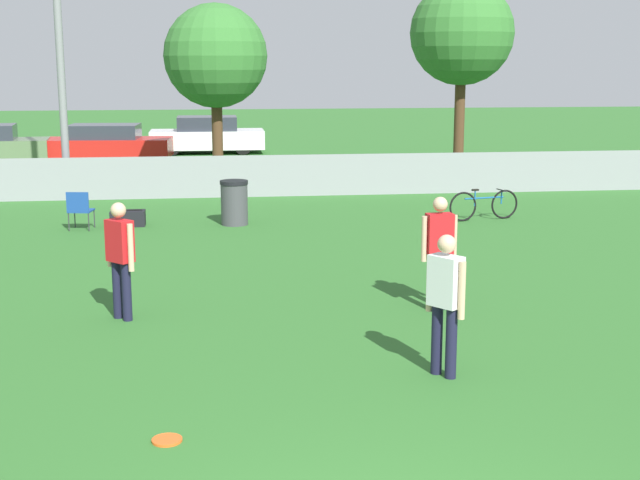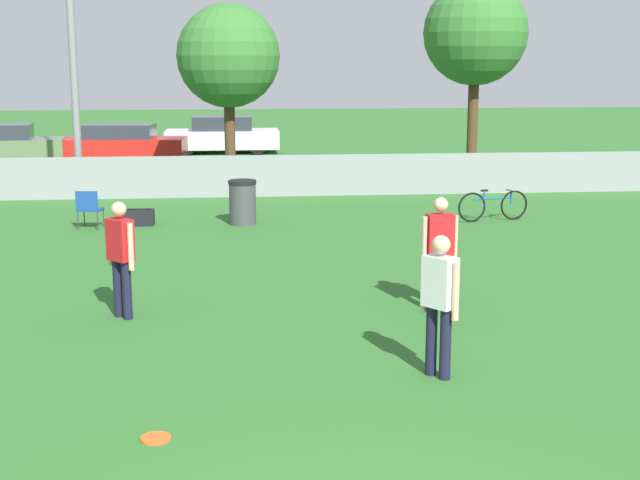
% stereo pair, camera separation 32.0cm
% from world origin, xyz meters
% --- Properties ---
extents(fence_backline, '(27.33, 0.07, 1.21)m').
position_xyz_m(fence_backline, '(0.00, 18.00, 0.55)').
color(fence_backline, gray).
rests_on(fence_backline, ground_plane).
extents(tree_near_pole, '(3.02, 3.02, 5.18)m').
position_xyz_m(tree_near_pole, '(-0.94, 21.31, 3.65)').
color(tree_near_pole, '#4C331E').
rests_on(tree_near_pole, ground_plane).
extents(tree_far_right, '(3.14, 3.14, 5.92)m').
position_xyz_m(tree_far_right, '(6.47, 21.48, 4.32)').
color(tree_far_right, '#4C331E').
rests_on(tree_far_right, ground_plane).
extents(player_defender_red, '(0.42, 0.42, 1.66)m').
position_xyz_m(player_defender_red, '(-2.45, 6.92, 0.95)').
color(player_defender_red, '#191933').
rests_on(player_defender_red, ground_plane).
extents(player_thrower_red, '(0.53, 0.26, 1.66)m').
position_xyz_m(player_thrower_red, '(2.05, 6.88, 0.95)').
color(player_thrower_red, '#191933').
rests_on(player_thrower_red, ground_plane).
extents(player_receiver_white, '(0.40, 0.45, 1.66)m').
position_xyz_m(player_receiver_white, '(1.42, 4.16, 0.95)').
color(player_receiver_white, '#191933').
rests_on(player_receiver_white, ground_plane).
extents(frisbee_disc, '(0.29, 0.29, 0.03)m').
position_xyz_m(frisbee_disc, '(-1.66, 2.73, 0.01)').
color(frisbee_disc, '#E5591E').
rests_on(frisbee_disc, ground_plane).
extents(folding_chair_sideline, '(0.54, 0.54, 0.84)m').
position_xyz_m(folding_chair_sideline, '(-3.95, 13.79, 0.47)').
color(folding_chair_sideline, '#333338').
rests_on(folding_chair_sideline, ground_plane).
extents(bicycle_sideline, '(1.70, 0.50, 0.72)m').
position_xyz_m(bicycle_sideline, '(4.93, 13.90, 0.35)').
color(bicycle_sideline, black).
rests_on(bicycle_sideline, ground_plane).
extents(trash_bin, '(0.62, 0.62, 0.98)m').
position_xyz_m(trash_bin, '(-0.68, 14.03, 0.49)').
color(trash_bin, '#3F3F44').
rests_on(trash_bin, ground_plane).
extents(gear_bag_sideline, '(0.75, 0.41, 0.36)m').
position_xyz_m(gear_bag_sideline, '(-2.99, 14.16, 0.17)').
color(gear_bag_sideline, black).
rests_on(gear_bag_sideline, ground_plane).
extents(parked_car_red, '(4.66, 2.10, 1.35)m').
position_xyz_m(parked_car_red, '(-4.80, 26.44, 0.67)').
color(parked_car_red, black).
rests_on(parked_car_red, ground_plane).
extents(parked_car_white, '(4.34, 1.80, 1.41)m').
position_xyz_m(parked_car_white, '(-1.26, 29.35, 0.68)').
color(parked_car_white, black).
rests_on(parked_car_white, ground_plane).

